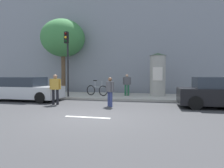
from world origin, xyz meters
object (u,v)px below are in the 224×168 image
pedestrian_in_red_top (55,87)px  street_tree (63,38)px  traffic_light (67,53)px  parked_car_silver (25,89)px  pedestrian_with_bag (127,83)px  pedestrian_near_pole (110,89)px  poster_column (158,74)px  bicycle_leaning (97,90)px

pedestrian_in_red_top → street_tree: bearing=112.9°
traffic_light → parked_car_silver: traffic_light is taller
street_tree → pedestrian_with_bag: (5.68, -1.59, -3.64)m
pedestrian_near_pole → pedestrian_with_bag: 4.18m
street_tree → pedestrian_in_red_top: street_tree is taller
parked_car_silver → poster_column: bearing=23.1°
traffic_light → parked_car_silver: size_ratio=0.96×
bicycle_leaning → poster_column: bearing=11.5°
street_tree → pedestrian_with_bag: 6.93m
street_tree → pedestrian_with_bag: street_tree is taller
traffic_light → pedestrian_with_bag: 4.57m
street_tree → bicycle_leaning: bearing=-29.9°
traffic_light → pedestrian_near_pole: size_ratio=2.88×
poster_column → bicycle_leaning: bearing=-168.5°
pedestrian_near_pole → poster_column: bearing=62.9°
pedestrian_with_bag → pedestrian_in_red_top: bearing=-127.3°
poster_column → pedestrian_with_bag: bearing=-170.5°
pedestrian_with_bag → poster_column: bearing=9.5°
pedestrian_in_red_top → pedestrian_near_pole: size_ratio=1.10×
poster_column → traffic_light: bearing=-161.1°
pedestrian_near_pole → bicycle_leaning: 4.13m
pedestrian_in_red_top → pedestrian_near_pole: 3.03m
traffic_light → pedestrian_near_pole: bearing=-35.2°
street_tree → pedestrian_in_red_top: (2.46, -5.81, -3.71)m
poster_column → street_tree: bearing=171.0°
traffic_light → poster_column: bearing=18.9°
pedestrian_with_bag → parked_car_silver: bearing=-152.6°
street_tree → parked_car_silver: street_tree is taller
poster_column → parked_car_silver: 8.79m
poster_column → pedestrian_with_bag: size_ratio=1.97×
pedestrian_in_red_top → bicycle_leaning: 3.93m
parked_car_silver → traffic_light: bearing=33.0°
pedestrian_in_red_top → poster_column: bearing=40.6°
poster_column → pedestrian_in_red_top: 7.06m
traffic_light → parked_car_silver: 3.49m
pedestrian_with_bag → parked_car_silver: size_ratio=0.34×
poster_column → pedestrian_near_pole: size_ratio=2.01×
poster_column → bicycle_leaning: 4.40m
pedestrian_with_bag → traffic_light: bearing=-156.2°
pedestrian_in_red_top → pedestrian_near_pole: (3.02, 0.06, -0.08)m
pedestrian_near_pole → pedestrian_with_bag: pedestrian_with_bag is taller
poster_column → bicycle_leaning: poster_column is taller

